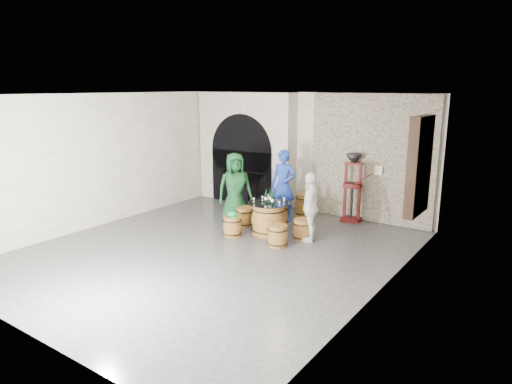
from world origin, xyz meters
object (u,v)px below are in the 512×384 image
Objects in this scene: barrel_stool_left at (245,217)px; corking_press at (353,182)px; person_green at (235,188)px; wine_bottle_left at (266,197)px; wine_bottle_right at (270,197)px; barrel_stool_far at (279,215)px; barrel_stool_near_right at (278,236)px; barrel_stool_near_left at (232,226)px; barrel_stool_right at (303,229)px; person_blue at (283,186)px; wine_bottle_center at (272,199)px; barrel_table at (269,218)px; person_white at (311,207)px; side_barrel at (304,205)px.

corking_press reaches higher than barrel_stool_left.
wine_bottle_left is at bearing -68.93° from person_green.
barrel_stool_far is at bearing 107.03° from wine_bottle_right.
barrel_stool_near_right is 1.45× the size of wine_bottle_right.
wine_bottle_left reaches higher than barrel_stool_near_left.
person_blue reaches higher than barrel_stool_right.
barrel_stool_right is 1.45× the size of wine_bottle_right.
barrel_stool_right is 0.96m from wine_bottle_center.
wine_bottle_center reaches higher than barrel_table.
barrel_stool_far is at bearing 46.31° from barrel_stool_left.
wine_bottle_center and wine_bottle_right have the same top height.
barrel_stool_far is 1.00× the size of barrel_stool_right.
person_blue is 1.14m from wine_bottle_right.
barrel_stool_left is at bearing 170.82° from wine_bottle_right.
barrel_stool_far and barrel_stool_near_left have the same top height.
person_green reaches higher than person_white.
corking_press reaches higher than barrel_stool_right.
wine_bottle_right is (0.23, -0.76, 0.65)m from barrel_stool_far.
barrel_stool_near_right is at bearing -43.61° from barrel_table.
barrel_stool_near_right is 1.45× the size of wine_bottle_center.
person_green is at bearing -126.65° from side_barrel.
person_white is at bearing 4.07° from wine_bottle_right.
wine_bottle_center is at bearing -69.19° from person_green.
wine_bottle_right reaches higher than barrel_stool_near_left.
corking_press is at bearing 43.04° from barrel_stool_left.
barrel_stool_near_right is 0.98m from person_white.
person_green is (-1.80, 0.86, 0.65)m from barrel_stool_near_right.
person_green is at bearing -114.50° from person_white.
wine_bottle_left is (0.55, 0.56, 0.65)m from barrel_stool_near_left.
barrel_stool_near_left is (-0.37, -1.42, 0.00)m from barrel_stool_far.
wine_bottle_right is at bearing -72.97° from barrel_stool_far.
side_barrel is at bearing 90.43° from wine_bottle_left.
barrel_stool_near_right is (1.44, -0.78, 0.00)m from barrel_stool_left.
person_green is at bearing 175.31° from barrel_stool_right.
barrel_stool_far is 0.77× the size of side_barrel.
wine_bottle_center is at bearing -162.93° from barrel_stool_right.
wine_bottle_center is 1.00× the size of wine_bottle_right.
barrel_stool_right and barrel_stool_near_right have the same top height.
barrel_stool_left is 0.87m from barrel_stool_far.
person_blue is (0.51, 0.96, 0.67)m from barrel_stool_left.
barrel_stool_far is 1.29m from barrel_stool_right.
barrel_stool_near_right is at bearing -68.17° from person_blue.
person_white is at bearing -57.42° from person_green.
barrel_stool_near_left is 0.77× the size of side_barrel.
person_blue reaches higher than barrel_table.
barrel_stool_right is 1.61m from barrel_stool_near_left.
barrel_stool_left is 0.30× the size of person_white.
wine_bottle_right reaches higher than barrel_stool_far.
person_green reaches higher than barrel_stool_left.
person_white reaches higher than wine_bottle_center.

